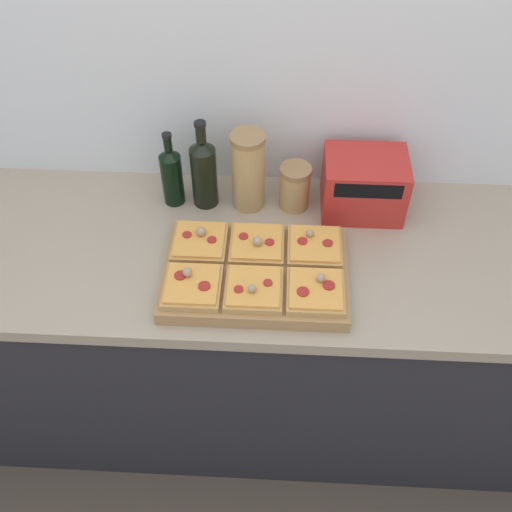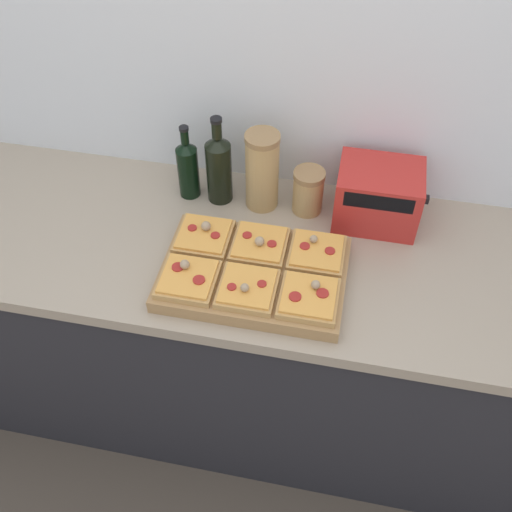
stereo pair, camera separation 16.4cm
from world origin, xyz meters
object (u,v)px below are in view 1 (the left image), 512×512
(olive_oil_bottle, at_px, (172,175))
(grain_jar_tall, at_px, (247,171))
(toaster_oven, at_px, (364,184))
(grain_jar_short, at_px, (295,187))
(cutting_board, at_px, (255,274))
(wine_bottle, at_px, (204,171))

(olive_oil_bottle, bearing_deg, grain_jar_tall, 0.00)
(toaster_oven, bearing_deg, grain_jar_short, 179.76)
(grain_jar_tall, relative_size, grain_jar_short, 1.77)
(grain_jar_tall, distance_m, toaster_oven, 0.35)
(cutting_board, distance_m, olive_oil_bottle, 0.42)
(cutting_board, distance_m, grain_jar_short, 0.33)
(wine_bottle, height_order, grain_jar_tall, wine_bottle)
(olive_oil_bottle, height_order, wine_bottle, wine_bottle)
(cutting_board, relative_size, olive_oil_bottle, 2.00)
(grain_jar_short, xyz_separation_m, toaster_oven, (0.21, -0.00, 0.02))
(wine_bottle, xyz_separation_m, grain_jar_short, (0.28, -0.00, -0.05))
(wine_bottle, bearing_deg, grain_jar_short, -0.00)
(grain_jar_short, bearing_deg, cutting_board, -108.30)
(cutting_board, bearing_deg, wine_bottle, 118.78)
(grain_jar_short, bearing_deg, wine_bottle, 180.00)
(wine_bottle, bearing_deg, olive_oil_bottle, -180.00)
(olive_oil_bottle, relative_size, wine_bottle, 0.85)
(grain_jar_tall, distance_m, grain_jar_short, 0.16)
(grain_jar_tall, height_order, grain_jar_short, grain_jar_tall)
(grain_jar_tall, xyz_separation_m, grain_jar_short, (0.15, -0.00, -0.06))
(cutting_board, xyz_separation_m, grain_jar_short, (0.10, 0.31, 0.05))
(grain_jar_tall, relative_size, toaster_oven, 0.95)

